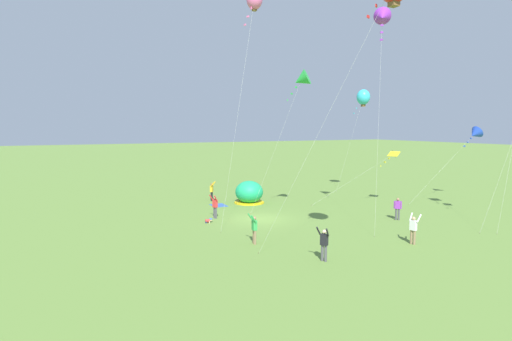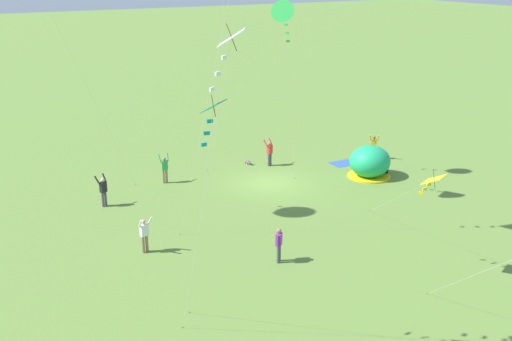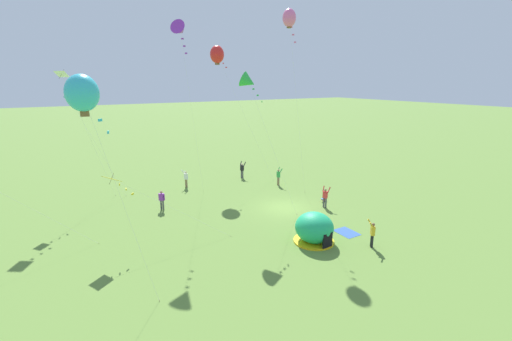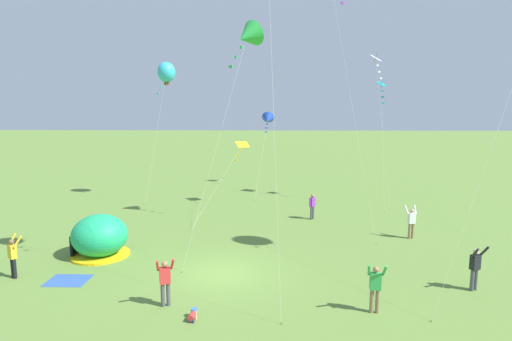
{
  "view_description": "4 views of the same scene",
  "coord_description": "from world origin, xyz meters",
  "px_view_note": "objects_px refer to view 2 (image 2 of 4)",
  "views": [
    {
      "loc": [
        27.3,
        -13.63,
        7.14
      ],
      "look_at": [
        -0.92,
        0.14,
        3.71
      ],
      "focal_mm": 28.0,
      "sensor_mm": 36.0,
      "label": 1
    },
    {
      "loc": [
        18.04,
        30.99,
        13.37
      ],
      "look_at": [
        3.59,
        4.66,
        2.88
      ],
      "focal_mm": 42.0,
      "sensor_mm": 36.0,
      "label": 2
    },
    {
      "loc": [
        -22.93,
        16.57,
        10.8
      ],
      "look_at": [
        -0.6,
        3.32,
        3.96
      ],
      "focal_mm": 24.0,
      "sensor_mm": 36.0,
      "label": 3
    },
    {
      "loc": [
        2.1,
        -16.8,
        7.05
      ],
      "look_at": [
        1.35,
        4.91,
        3.94
      ],
      "focal_mm": 28.0,
      "sensor_mm": 36.0,
      "label": 4
    }
  ],
  "objects_px": {
    "person_strolling": "(279,243)",
    "toddler_crawling": "(248,162)",
    "popup_tent": "(370,162)",
    "kite_teal": "(211,119)",
    "person_far_back": "(165,168)",
    "kite_white": "(228,50)",
    "person_watching_sky": "(103,190)",
    "kite_green": "(284,15)",
    "person_flying_kite": "(270,152)",
    "person_near_tent": "(374,146)",
    "person_with_toddler": "(144,233)",
    "kite_yellow": "(431,181)"
  },
  "relations": [
    {
      "from": "person_far_back",
      "to": "toddler_crawling",
      "type": "bearing_deg",
      "value": -173.69
    },
    {
      "from": "person_strolling",
      "to": "kite_yellow",
      "type": "relative_size",
      "value": 0.22
    },
    {
      "from": "person_near_tent",
      "to": "kite_white",
      "type": "height_order",
      "value": "kite_white"
    },
    {
      "from": "kite_teal",
      "to": "kite_green",
      "type": "bearing_deg",
      "value": -129.61
    },
    {
      "from": "popup_tent",
      "to": "person_flying_kite",
      "type": "xyz_separation_m",
      "value": [
        4.63,
        -5.11,
        0.0
      ]
    },
    {
      "from": "popup_tent",
      "to": "person_far_back",
      "type": "distance_m",
      "value": 13.32
    },
    {
      "from": "person_with_toddler",
      "to": "kite_white",
      "type": "distance_m",
      "value": 14.0
    },
    {
      "from": "kite_yellow",
      "to": "person_far_back",
      "type": "bearing_deg",
      "value": -70.58
    },
    {
      "from": "person_with_toddler",
      "to": "kite_green",
      "type": "relative_size",
      "value": 0.16
    },
    {
      "from": "person_near_tent",
      "to": "kite_yellow",
      "type": "height_order",
      "value": "kite_yellow"
    },
    {
      "from": "toddler_crawling",
      "to": "kite_yellow",
      "type": "bearing_deg",
      "value": 88.56
    },
    {
      "from": "person_with_toddler",
      "to": "kite_yellow",
      "type": "xyz_separation_m",
      "value": [
        -10.23,
        8.15,
        3.5
      ]
    },
    {
      "from": "kite_teal",
      "to": "kite_yellow",
      "type": "relative_size",
      "value": 1.24
    },
    {
      "from": "kite_teal",
      "to": "person_flying_kite",
      "type": "bearing_deg",
      "value": -124.83
    },
    {
      "from": "person_far_back",
      "to": "person_with_toddler",
      "type": "bearing_deg",
      "value": 63.78
    },
    {
      "from": "person_watching_sky",
      "to": "person_near_tent",
      "type": "distance_m",
      "value": 19.25
    },
    {
      "from": "popup_tent",
      "to": "toddler_crawling",
      "type": "bearing_deg",
      "value": -46.18
    },
    {
      "from": "person_far_back",
      "to": "person_watching_sky",
      "type": "relative_size",
      "value": 1.0
    },
    {
      "from": "person_flying_kite",
      "to": "person_near_tent",
      "type": "bearing_deg",
      "value": 162.17
    },
    {
      "from": "toddler_crawling",
      "to": "kite_teal",
      "type": "relative_size",
      "value": 0.06
    },
    {
      "from": "kite_green",
      "to": "person_watching_sky",
      "type": "bearing_deg",
      "value": -25.1
    },
    {
      "from": "person_watching_sky",
      "to": "toddler_crawling",
      "type": "bearing_deg",
      "value": -166.13
    },
    {
      "from": "person_watching_sky",
      "to": "person_near_tent",
      "type": "bearing_deg",
      "value": 178.26
    },
    {
      "from": "person_flying_kite",
      "to": "kite_yellow",
      "type": "xyz_separation_m",
      "value": [
        1.62,
        16.62,
        3.5
      ]
    },
    {
      "from": "person_far_back",
      "to": "person_strolling",
      "type": "bearing_deg",
      "value": 94.0
    },
    {
      "from": "person_strolling",
      "to": "person_watching_sky",
      "type": "xyz_separation_m",
      "value": [
        5.35,
        -10.72,
        0.03
      ]
    },
    {
      "from": "toddler_crawling",
      "to": "kite_yellow",
      "type": "xyz_separation_m",
      "value": [
        0.44,
        17.56,
        4.32
      ]
    },
    {
      "from": "toddler_crawling",
      "to": "kite_green",
      "type": "bearing_deg",
      "value": 77.86
    },
    {
      "from": "person_watching_sky",
      "to": "person_near_tent",
      "type": "relative_size",
      "value": 1.0
    },
    {
      "from": "popup_tent",
      "to": "kite_teal",
      "type": "distance_m",
      "value": 22.7
    },
    {
      "from": "person_watching_sky",
      "to": "kite_teal",
      "type": "relative_size",
      "value": 0.2
    },
    {
      "from": "person_far_back",
      "to": "kite_teal",
      "type": "bearing_deg",
      "value": 74.95
    },
    {
      "from": "person_with_toddler",
      "to": "person_strolling",
      "type": "bearing_deg",
      "value": 142.42
    },
    {
      "from": "kite_white",
      "to": "kite_green",
      "type": "distance_m",
      "value": 15.39
    },
    {
      "from": "person_strolling",
      "to": "person_near_tent",
      "type": "distance_m",
      "value": 17.2
    },
    {
      "from": "popup_tent",
      "to": "toddler_crawling",
      "type": "relative_size",
      "value": 5.09
    },
    {
      "from": "toddler_crawling",
      "to": "kite_white",
      "type": "bearing_deg",
      "value": 60.58
    },
    {
      "from": "person_watching_sky",
      "to": "kite_yellow",
      "type": "bearing_deg",
      "value": 124.94
    },
    {
      "from": "popup_tent",
      "to": "kite_green",
      "type": "bearing_deg",
      "value": 7.71
    },
    {
      "from": "toddler_crawling",
      "to": "kite_teal",
      "type": "xyz_separation_m",
      "value": [
        11.25,
        18.81,
        8.66
      ]
    },
    {
      "from": "person_strolling",
      "to": "toddler_crawling",
      "type": "bearing_deg",
      "value": -112.32
    },
    {
      "from": "popup_tent",
      "to": "toddler_crawling",
      "type": "height_order",
      "value": "popup_tent"
    },
    {
      "from": "person_strolling",
      "to": "kite_white",
      "type": "height_order",
      "value": "kite_white"
    },
    {
      "from": "person_strolling",
      "to": "person_watching_sky",
      "type": "height_order",
      "value": "person_watching_sky"
    },
    {
      "from": "popup_tent",
      "to": "kite_white",
      "type": "bearing_deg",
      "value": 38.39
    },
    {
      "from": "person_near_tent",
      "to": "kite_green",
      "type": "height_order",
      "value": "kite_green"
    },
    {
      "from": "person_near_tent",
      "to": "kite_green",
      "type": "relative_size",
      "value": 0.16
    },
    {
      "from": "popup_tent",
      "to": "person_strolling",
      "type": "distance_m",
      "value": 13.48
    },
    {
      "from": "popup_tent",
      "to": "kite_white",
      "type": "relative_size",
      "value": 0.24
    },
    {
      "from": "popup_tent",
      "to": "kite_teal",
      "type": "bearing_deg",
      "value": 36.78
    }
  ]
}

